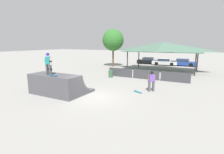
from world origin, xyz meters
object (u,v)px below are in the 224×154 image
skateboard_on_ground (138,92)px  parked_car_blue (183,63)px  tree_beside_pavilion (113,40)px  skater_on_deck (48,62)px  trash_bin (111,74)px  parked_car_white (164,62)px  bystander_walking (152,79)px  parked_car_black (148,61)px  skateboard_on_deck (54,75)px

skateboard_on_ground → parked_car_blue: (1.22, 20.46, 0.54)m
skateboard_on_ground → parked_car_blue: 20.50m
tree_beside_pavilion → parked_car_blue: tree_beside_pavilion is taller
skater_on_deck → trash_bin: (0.71, 8.75, -2.21)m
parked_car_white → tree_beside_pavilion: bearing=-148.7°
parked_car_white → skateboard_on_ground: bearing=-91.5°
skater_on_deck → bystander_walking: (6.80, 4.93, -1.59)m
skater_on_deck → parked_car_blue: (7.11, 24.53, -2.03)m
parked_car_black → skateboard_on_ground: bearing=-81.4°
skater_on_deck → parked_car_black: size_ratio=0.38×
skateboard_on_ground → trash_bin: (-5.18, 4.67, 0.37)m
trash_bin → parked_car_white: (3.17, 15.16, 0.18)m
parked_car_black → parked_car_white: size_ratio=0.98×
skater_on_deck → trash_bin: size_ratio=2.03×
skater_on_deck → parked_car_blue: 25.62m
tree_beside_pavilion → parked_car_blue: bearing=31.7°
trash_bin → parked_car_black: 15.82m
parked_car_black → skateboard_on_deck: bearing=-95.6°
skateboard_on_ground → tree_beside_pavilion: 17.39m
skateboard_on_ground → parked_car_white: parked_car_white is taller
skater_on_deck → parked_car_white: bearing=82.9°
skateboard_on_deck → trash_bin: size_ratio=0.92×
skateboard_on_deck → bystander_walking: (6.10, 5.13, -0.66)m
tree_beside_pavilion → parked_car_white: bearing=38.5°
trash_bin → bystander_walking: bearing=-32.1°
skateboard_on_deck → trash_bin: bearing=89.6°
skateboard_on_deck → parked_car_black: skateboard_on_deck is taller
trash_bin → parked_car_white: bearing=78.2°
bystander_walking → parked_car_blue: bearing=-131.9°
skateboard_on_deck → tree_beside_pavilion: size_ratio=0.12×
skater_on_deck → skateboard_on_ground: size_ratio=2.07×
skateboard_on_ground → tree_beside_pavilion: tree_beside_pavilion is taller
bystander_walking → skateboard_on_ground: size_ratio=2.14×
skateboard_on_deck → skateboard_on_ground: skateboard_on_deck is taller
bystander_walking → parked_car_black: bearing=-113.6°
skateboard_on_ground → trash_bin: 6.98m
bystander_walking → parked_car_blue: size_ratio=0.40×
bystander_walking → skateboard_on_ground: bystander_walking is taller
tree_beside_pavilion → parked_car_white: (7.65, 6.10, -3.99)m
trash_bin → tree_beside_pavilion: bearing=116.3°
bystander_walking → trash_bin: (-6.09, 3.82, -0.62)m
skater_on_deck → bystander_walking: bearing=38.0°
skateboard_on_ground → trash_bin: size_ratio=0.98×
skater_on_deck → skateboard_on_deck: size_ratio=2.21×
skateboard_on_ground → parked_car_white: bearing=-55.4°
skateboard_on_deck → skateboard_on_ground: size_ratio=0.94×
tree_beside_pavilion → parked_car_black: size_ratio=1.43×
parked_car_black → parked_car_blue: size_ratio=1.01×
skateboard_on_deck → parked_car_blue: skateboard_on_deck is taller
skateboard_on_deck → bystander_walking: bearing=39.7°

